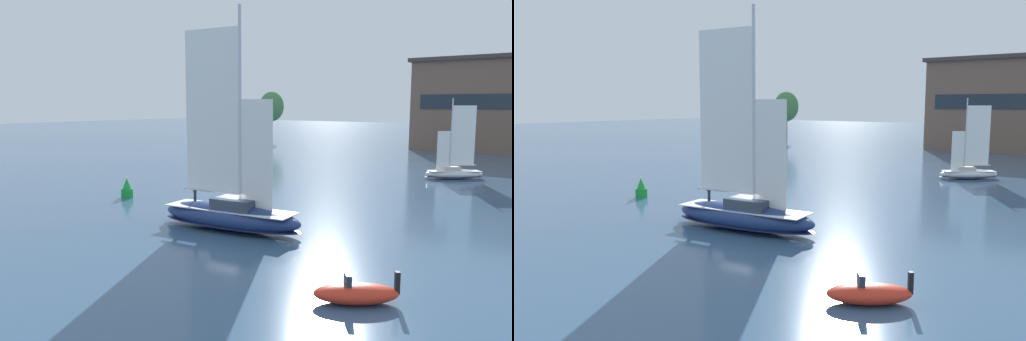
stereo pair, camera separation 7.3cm
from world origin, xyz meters
TOP-DOWN VIEW (x-y plane):
  - ground_plane at (0.00, 0.00)m, footprint 400.00×400.00m
  - tree_shore_center at (-43.46, 68.32)m, footprint 5.51×5.51m
  - sailboat_main at (0.02, 0.00)m, footprint 10.94×4.07m
  - sailboat_moored_near_marina at (5.89, 33.08)m, footprint 6.40×5.45m
  - motor_tender at (12.36, -6.66)m, footprint 3.81×3.31m
  - channel_buoy at (-14.93, 3.53)m, footprint 1.07×1.07m

SIDE VIEW (x-z plane):
  - ground_plane at x=0.00m, z-range 0.00..0.00m
  - motor_tender at x=12.36m, z-range -0.25..1.15m
  - channel_buoy at x=-14.93m, z-range -0.20..1.73m
  - sailboat_moored_near_marina at x=5.89m, z-range -3.78..5.33m
  - sailboat_main at x=0.02m, z-range -6.19..8.49m
  - tree_shore_center at x=-43.46m, z-range 2.27..13.61m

